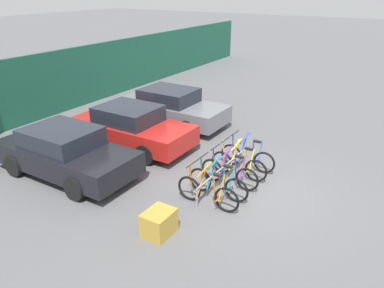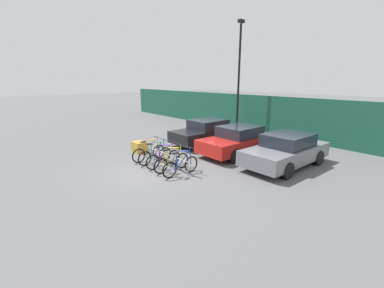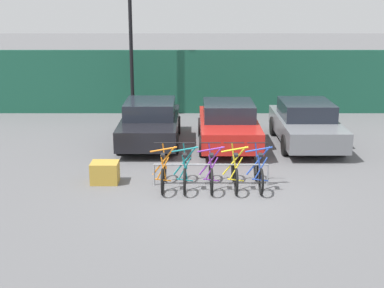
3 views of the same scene
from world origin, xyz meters
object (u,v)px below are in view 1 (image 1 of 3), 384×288
Objects in this scene: bicycle_teal at (218,183)px; car_grey at (171,107)px; cargo_crate at (159,223)px; bicycle_orange at (207,192)px; car_red at (131,127)px; bicycle_blue at (247,157)px; bicycle_purple at (229,173)px; bicycle_yellow at (239,165)px; bike_rack at (224,168)px; car_black at (65,152)px.

bicycle_teal is 5.65m from car_grey.
car_grey is 7.04m from cargo_crate.
cargo_crate is at bearing 174.35° from bicycle_teal.
bicycle_orange is 2.44× the size of cargo_crate.
bicycle_orange is 4.41m from car_red.
bicycle_blue is (2.38, 0.00, 0.00)m from bicycle_orange.
bicycle_orange is 1.19m from bicycle_purple.
car_grey is (2.62, 4.11, 0.31)m from bicycle_yellow.
car_red is at bearing 91.55° from bicycle_yellow.
bicycle_orange is 1.78m from bicycle_yellow.
bicycle_teal is at bearing -167.28° from bike_rack.
car_grey is at bearing 32.42° from cargo_crate.
bicycle_yellow is (1.78, 0.00, 0.00)m from bicycle_orange.
car_red is 5.00m from cargo_crate.
bicycle_teal is 0.65m from bicycle_purple.
bicycle_orange is 1.57m from cargo_crate.
bicycle_teal is 4.41m from car_black.
car_black is at bearing 178.57° from car_grey.
bicycle_blue is (1.19, -0.15, -0.10)m from bike_rack.
bicycle_orange and bicycle_purple have the same top height.
bike_rack is 0.61m from bicycle_yellow.
bike_rack is at bearing -65.69° from car_black.
car_red reaches higher than bicycle_blue.
car_black is at bearing 109.37° from bicycle_teal.
bicycle_purple is 0.40× the size of car_grey.
bicycle_purple reaches higher than bike_rack.
bicycle_orange is 0.40× the size of car_black.
car_red is (2.53, -0.26, -0.00)m from car_black.
bicycle_blue is (1.20, 0.00, 0.00)m from bicycle_purple.
car_red is (0.69, 3.83, 0.22)m from bike_rack.
car_black is at bearing 122.90° from bicycle_yellow.
bicycle_purple is 2.44× the size of cargo_crate.
bicycle_teal is at bearing -178.57° from bicycle_blue.
bicycle_yellow is 3.33m from cargo_crate.
bicycle_orange is at bearing -176.28° from bicycle_teal.
bike_rack is 0.70× the size of car_red.
bike_rack is 1.20m from bicycle_blue.
car_red reaches higher than cargo_crate.
cargo_crate is (-2.72, 0.19, -0.20)m from bike_rack.
car_red reaches higher than bike_rack.
car_red is (-0.50, 3.97, 0.31)m from bicycle_blue.
car_black is at bearing 114.31° from bike_rack.
cargo_crate is at bearing 176.45° from bicycle_blue.
car_grey reaches higher than bike_rack.
bike_rack is 0.68× the size of car_grey.
bicycle_teal is 0.41× the size of car_red.
car_grey is (3.21, 3.96, 0.22)m from bike_rack.
car_black is at bearing 77.27° from cargo_crate.
bicycle_orange is (-1.19, -0.15, -0.10)m from bike_rack.
bicycle_purple is 4.63m from car_black.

